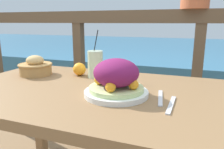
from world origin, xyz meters
The scene contains 9 objects.
patio_table centered at (0.00, 0.00, 0.62)m, with size 1.26×0.76×0.71m.
railing_fence centered at (0.00, 0.73, 0.77)m, with size 2.80×0.08×1.09m.
sea_backdrop centered at (0.00, 3.23, 0.29)m, with size 12.00×4.00×0.58m.
salad_plate centered at (0.14, -0.05, 0.78)m, with size 0.26×0.26×0.15m.
drink_glass centered at (-0.06, 0.19, 0.79)m, with size 0.08×0.08×0.25m.
bread_basket centered at (-0.41, 0.13, 0.76)m, with size 0.19×0.19×0.11m.
fork centered at (0.31, -0.02, 0.72)m, with size 0.04×0.18×0.00m.
knife centered at (0.36, -0.08, 0.72)m, with size 0.02×0.18×0.00m.
orange_near_basket centered at (-0.17, 0.20, 0.75)m, with size 0.07×0.07×0.07m.
Camera 1 is at (0.42, -0.85, 1.01)m, focal length 35.00 mm.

